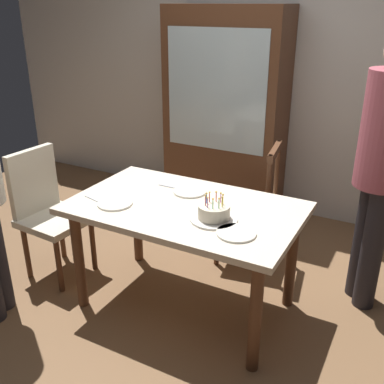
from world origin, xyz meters
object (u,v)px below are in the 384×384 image
plate_near_celebrant (115,203)px  chair_upholstered (47,207)px  china_cabinet (225,114)px  dining_table (185,220)px  chair_spindle_back (249,206)px  birthday_cake (214,213)px  plate_near_guest (236,233)px  person_guest (382,162)px  plate_far_side (190,191)px

plate_near_celebrant → chair_upholstered: 0.75m
china_cabinet → dining_table: bearing=-74.4°
chair_spindle_back → birthday_cake: bearing=-83.0°
chair_spindle_back → dining_table: bearing=-100.5°
dining_table → chair_spindle_back: size_ratio=1.51×
plate_near_guest → chair_spindle_back: (-0.29, 0.95, -0.29)m
chair_upholstered → person_guest: bearing=18.7°
chair_spindle_back → person_guest: person_guest is taller
dining_table → chair_spindle_back: (0.14, 0.76, -0.19)m
chair_spindle_back → chair_upholstered: same height
plate_far_side → china_cabinet: size_ratio=0.12×
chair_spindle_back → plate_far_side: bearing=-110.6°
plate_near_celebrant → chair_spindle_back: chair_spindle_back is taller
plate_far_side → chair_spindle_back: chair_spindle_back is taller
person_guest → china_cabinet: china_cabinet is taller
chair_upholstered → person_guest: 2.31m
plate_near_celebrant → chair_upholstered: bearing=172.4°
plate_near_celebrant → chair_spindle_back: (0.53, 0.95, -0.29)m
chair_upholstered → birthday_cake: bearing=0.2°
china_cabinet → plate_near_celebrant: bearing=-88.7°
dining_table → chair_upholstered: size_ratio=1.51×
plate_near_guest → plate_near_celebrant: bearing=180.0°
birthday_cake → plate_near_guest: birthday_cake is taller
chair_upholstered → china_cabinet: 1.84m
plate_near_guest → chair_upholstered: (-1.53, 0.10, -0.22)m
dining_table → birthday_cake: bearing=-21.4°
birthday_cake → chair_spindle_back: bearing=97.0°
dining_table → birthday_cake: (0.25, -0.10, 0.14)m
chair_upholstered → person_guest: size_ratio=0.54×
dining_table → person_guest: bearing=31.1°
chair_upholstered → plate_far_side: bearing=15.9°
plate_near_celebrant → plate_near_guest: bearing=0.0°
dining_table → china_cabinet: bearing=105.6°
plate_near_celebrant → person_guest: person_guest is taller
china_cabinet → birthday_cake: bearing=-67.6°
dining_table → china_cabinet: size_ratio=0.75×
plate_near_guest → person_guest: 1.06m
plate_near_celebrant → plate_far_side: (0.32, 0.39, 0.00)m
dining_table → plate_far_side: 0.23m
dining_table → plate_near_celebrant: (-0.39, -0.20, 0.11)m
plate_far_side → person_guest: (1.11, 0.43, 0.26)m
chair_spindle_back → china_cabinet: (-0.57, 0.80, 0.49)m
plate_far_side → chair_upholstered: bearing=-164.1°
plate_far_side → chair_spindle_back: 0.67m
birthday_cake → chair_spindle_back: size_ratio=0.29×
plate_near_guest → chair_upholstered: 1.55m
dining_table → china_cabinet: 1.65m
person_guest → china_cabinet: bearing=147.7°
plate_near_guest → chair_spindle_back: bearing=106.9°
plate_far_side → chair_spindle_back: bearing=69.4°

